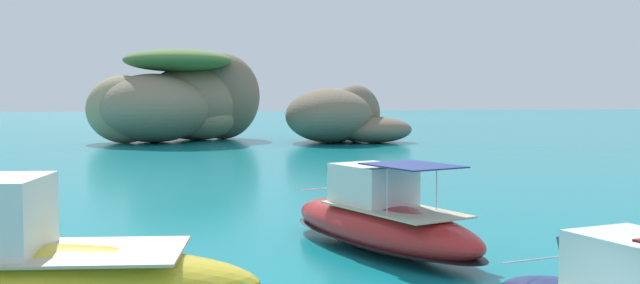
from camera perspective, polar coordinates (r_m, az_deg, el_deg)
name	(u,v)px	position (r m, az deg, el deg)	size (l,w,h in m)	color
islet_large	(182,102)	(75.99, -10.83, 3.08)	(20.08, 19.15, 9.36)	#9E8966
islet_small	(339,116)	(73.24, 1.54, 2.04)	(14.11, 13.70, 5.75)	#756651
motorboat_red	(380,222)	(22.36, 4.75, -6.26)	(5.55, 9.16, 2.75)	red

